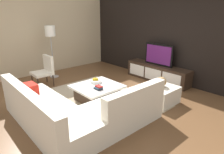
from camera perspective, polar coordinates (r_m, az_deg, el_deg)
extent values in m
plane|color=brown|center=(4.83, -4.42, -7.26)|extent=(14.00, 14.00, 0.00)
cube|color=black|center=(6.39, 15.26, 11.62)|extent=(6.40, 0.12, 2.80)
cube|color=#C6B28E|center=(7.28, -19.25, 12.02)|extent=(0.12, 5.20, 2.80)
cube|color=tan|center=(4.90, -5.14, -6.82)|extent=(2.96, 2.46, 0.01)
cube|color=#332319|center=(6.37, 12.90, 1.19)|extent=(2.10, 0.47, 0.50)
cube|color=white|center=(6.57, 7.13, 2.04)|extent=(0.59, 0.01, 0.35)
cube|color=white|center=(6.18, 11.59, 0.76)|extent=(0.59, 0.01, 0.35)
cube|color=white|center=(5.85, 16.59, -0.69)|extent=(0.59, 0.01, 0.35)
cube|color=black|center=(6.23, 13.28, 6.27)|extent=(0.97, 0.05, 0.65)
cube|color=#591E66|center=(6.21, 13.13, 6.24)|extent=(0.88, 0.01, 0.55)
cube|color=silver|center=(4.00, -17.86, -10.48)|extent=(2.49, 0.85, 0.43)
cube|color=silver|center=(3.73, -23.17, -6.36)|extent=(2.49, 0.18, 0.39)
cube|color=silver|center=(3.96, 2.99, -9.87)|extent=(0.85, 1.47, 0.43)
cube|color=silver|center=(3.57, 6.89, -5.97)|extent=(0.18, 1.47, 0.39)
cube|color=red|center=(4.51, -22.22, -3.09)|extent=(0.36, 0.20, 0.22)
cube|color=red|center=(4.09, 6.72, -5.17)|extent=(0.60, 0.44, 0.06)
cube|color=#332319|center=(4.89, -4.25, -4.80)|extent=(0.79, 0.86, 0.33)
cube|color=white|center=(4.82, -4.31, -2.72)|extent=(0.98, 1.07, 0.05)
cylinder|color=#332319|center=(6.26, -22.00, -0.62)|extent=(0.04, 0.04, 0.38)
cylinder|color=#332319|center=(5.85, -20.44, -1.70)|extent=(0.04, 0.04, 0.38)
cylinder|color=#332319|center=(6.41, -18.27, 0.25)|extent=(0.04, 0.04, 0.38)
cylinder|color=#332319|center=(6.01, -16.50, -0.76)|extent=(0.04, 0.04, 0.38)
cube|color=silver|center=(6.07, -19.49, 1.01)|extent=(0.53, 0.53, 0.08)
cube|color=silver|center=(6.09, -17.82, 3.82)|extent=(0.53, 0.08, 0.45)
cylinder|color=#A5A5AA|center=(6.90, -16.22, 0.17)|extent=(0.28, 0.28, 0.02)
cylinder|color=#A5A5AA|center=(6.73, -16.73, 5.60)|extent=(0.03, 0.03, 1.32)
cylinder|color=white|center=(6.61, -17.39, 12.52)|extent=(0.32, 0.32, 0.32)
cube|color=silver|center=(4.89, 13.70, -4.85)|extent=(0.70, 0.70, 0.40)
cylinder|color=silver|center=(4.99, -4.67, -1.24)|extent=(0.28, 0.28, 0.07)
sphere|color=gold|center=(4.95, -4.42, -0.74)|extent=(0.09, 0.09, 0.09)
sphere|color=#B23326|center=(4.98, -4.48, -0.65)|extent=(0.08, 0.08, 0.08)
sphere|color=gold|center=(4.99, -4.93, -0.60)|extent=(0.08, 0.08, 0.08)
sphere|color=gold|center=(4.95, -5.13, -0.76)|extent=(0.09, 0.09, 0.09)
sphere|color=#AD8451|center=(4.77, 13.98, -1.35)|extent=(0.23, 0.23, 0.23)
cube|color=#1E232D|center=(4.57, -3.98, -3.35)|extent=(0.21, 0.12, 0.03)
cube|color=#2D516B|center=(4.56, -3.84, -3.00)|extent=(0.14, 0.15, 0.02)
cube|color=maroon|center=(4.55, -3.83, -2.70)|extent=(0.16, 0.11, 0.03)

